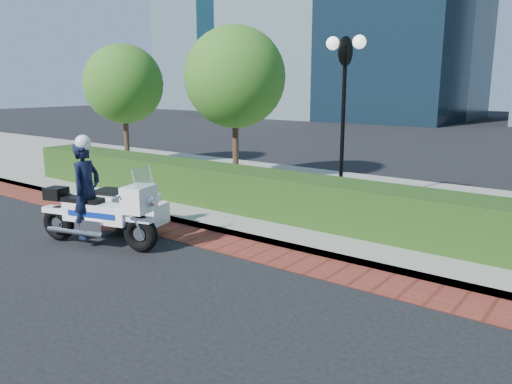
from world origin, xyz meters
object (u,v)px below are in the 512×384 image
Objects in this scene: tree_a at (124,84)px; tree_b at (235,77)px; police_motorcycle at (105,204)px; lamppost at (344,95)px.

tree_b is (5.50, 0.00, 0.21)m from tree_a.
tree_a is 1.64× the size of police_motorcycle.
lamppost is 6.17m from police_motorcycle.
police_motorcycle is at bearing -75.56° from tree_b.
tree_b is (-4.50, 1.30, 0.48)m from lamppost.
lamppost is 0.86× the size of tree_b.
lamppost is at bearing -16.11° from tree_b.
police_motorcycle is (-2.88, -5.00, -2.19)m from lamppost.
police_motorcycle is (7.12, -6.30, -2.45)m from tree_a.
tree_a is 5.50m from tree_b.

